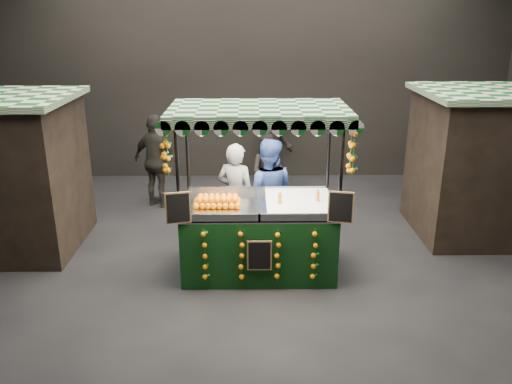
{
  "coord_description": "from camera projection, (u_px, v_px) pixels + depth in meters",
  "views": [
    {
      "loc": [
        -0.05,
        -7.32,
        3.86
      ],
      "look_at": [
        0.05,
        0.49,
        1.14
      ],
      "focal_mm": 36.53,
      "sensor_mm": 36.0,
      "label": 1
    }
  ],
  "objects": [
    {
      "name": "vendor_blue",
      "position": [
        268.0,
        193.0,
        8.81
      ],
      "size": [
        1.0,
        0.82,
        1.88
      ],
      "rotation": [
        0.0,
        0.0,
        3.02
      ],
      "color": "navy",
      "rests_on": "ground"
    },
    {
      "name": "shopper_3",
      "position": [
        276.0,
        142.0,
        12.2
      ],
      "size": [
        1.3,
        1.39,
        1.89
      ],
      "rotation": [
        0.0,
        0.0,
        0.91
      ],
      "color": "#272420",
      "rests_on": "ground"
    },
    {
      "name": "shopper_5",
      "position": [
        464.0,
        167.0,
        10.68
      ],
      "size": [
        0.99,
        1.61,
        1.66
      ],
      "rotation": [
        0.0,
        0.0,
        1.92
      ],
      "color": "#2E2725",
      "rests_on": "ground"
    },
    {
      "name": "shopper_0",
      "position": [
        16.0,
        183.0,
        9.55
      ],
      "size": [
        0.69,
        0.5,
        1.76
      ],
      "rotation": [
        0.0,
        0.0,
        0.13
      ],
      "color": "black",
      "rests_on": "ground"
    },
    {
      "name": "shopper_2",
      "position": [
        157.0,
        161.0,
        10.61
      ],
      "size": [
        1.21,
        0.96,
        1.92
      ],
      "rotation": [
        0.0,
        0.0,
        2.64
      ],
      "color": "#2B2723",
      "rests_on": "ground"
    },
    {
      "name": "shopper_1",
      "position": [
        269.0,
        173.0,
        10.42
      ],
      "size": [
        0.87,
        0.74,
        1.58
      ],
      "rotation": [
        0.0,
        0.0,
        -0.21
      ],
      "color": "black",
      "rests_on": "ground"
    },
    {
      "name": "juice_stall",
      "position": [
        260.0,
        224.0,
        7.91
      ],
      "size": [
        2.66,
        1.56,
        2.58
      ],
      "color": "black",
      "rests_on": "ground"
    },
    {
      "name": "neighbour_stall_right",
      "position": [
        501.0,
        163.0,
        9.22
      ],
      "size": [
        3.0,
        2.2,
        2.6
      ],
      "color": "black",
      "rests_on": "ground"
    },
    {
      "name": "shopper_4",
      "position": [
        41.0,
        164.0,
        11.08
      ],
      "size": [
        0.76,
        0.5,
        1.54
      ],
      "rotation": [
        0.0,
        0.0,
        3.13
      ],
      "color": "black",
      "rests_on": "ground"
    },
    {
      "name": "ground",
      "position": [
        253.0,
        270.0,
        8.18
      ],
      "size": [
        12.0,
        12.0,
        0.0
      ],
      "primitive_type": "plane",
      "color": "black",
      "rests_on": "ground"
    },
    {
      "name": "market_hall",
      "position": [
        253.0,
        48.0,
        7.07
      ],
      "size": [
        12.1,
        10.1,
        5.05
      ],
      "color": "black",
      "rests_on": "ground"
    },
    {
      "name": "vendor_grey",
      "position": [
        236.0,
        196.0,
        8.79
      ],
      "size": [
        0.78,
        0.66,
        1.82
      ],
      "rotation": [
        0.0,
        0.0,
        2.74
      ],
      "color": "slate",
      "rests_on": "ground"
    }
  ]
}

